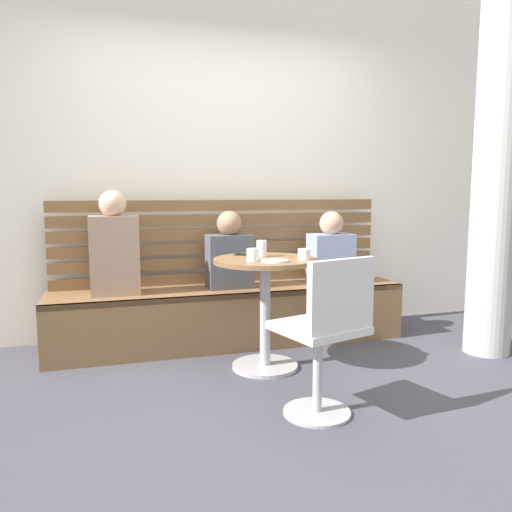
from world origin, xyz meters
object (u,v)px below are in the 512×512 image
(person_adult, at_px, (114,248))
(cup_water_clear, at_px, (262,248))
(cup_glass_short, at_px, (253,255))
(plate_small, at_px, (275,261))
(person_child_left, at_px, (230,254))
(booth_bench, at_px, (230,315))
(cafe_table, at_px, (265,292))
(white_chair, at_px, (326,331))
(cup_ceramic_white, at_px, (304,254))
(phone_on_table, at_px, (245,254))
(person_child_middle, at_px, (331,252))

(person_adult, height_order, cup_water_clear, person_adult)
(cup_glass_short, distance_m, plate_small, 0.14)
(plate_small, bearing_deg, person_child_left, 97.27)
(booth_bench, bearing_deg, cafe_table, -81.37)
(white_chair, bearing_deg, cup_ceramic_white, 77.45)
(person_adult, xyz_separation_m, phone_on_table, (0.86, -0.40, -0.03))
(white_chair, bearing_deg, booth_bench, 96.42)
(person_adult, xyz_separation_m, plate_small, (0.95, -0.77, -0.03))
(cup_glass_short, bearing_deg, person_adult, 139.71)
(cafe_table, bearing_deg, booth_bench, 98.63)
(cafe_table, distance_m, cup_glass_short, 0.30)
(cafe_table, bearing_deg, cup_glass_short, -139.18)
(booth_bench, bearing_deg, cup_water_clear, -79.44)
(person_child_left, relative_size, cup_water_clear, 5.34)
(person_child_left, height_order, cup_glass_short, person_child_left)
(cup_glass_short, bearing_deg, person_child_left, 88.17)
(cup_ceramic_white, bearing_deg, cup_glass_short, 174.56)
(booth_bench, relative_size, plate_small, 15.88)
(booth_bench, relative_size, person_child_middle, 4.68)
(cup_water_clear, xyz_separation_m, cup_ceramic_white, (0.22, -0.22, -0.02))
(cup_ceramic_white, distance_m, cup_glass_short, 0.33)
(cafe_table, bearing_deg, person_child_left, 98.27)
(cafe_table, relative_size, cup_glass_short, 9.25)
(white_chair, height_order, person_child_middle, person_child_middle)
(cup_water_clear, bearing_deg, person_child_left, 100.08)
(person_child_middle, relative_size, cup_water_clear, 5.24)
(booth_bench, height_order, plate_small, plate_small)
(plate_small, bearing_deg, white_chair, -84.89)
(person_child_middle, height_order, cup_ceramic_white, person_child_middle)
(person_adult, relative_size, person_child_left, 1.27)
(person_child_middle, distance_m, plate_small, 1.03)
(person_child_left, bearing_deg, booth_bench, -94.34)
(phone_on_table, bearing_deg, cup_glass_short, -158.63)
(person_adult, xyz_separation_m, cup_water_clear, (0.94, -0.51, 0.02))
(booth_bench, xyz_separation_m, plate_small, (0.10, -0.76, 0.52))
(cup_ceramic_white, relative_size, plate_small, 0.47)
(booth_bench, distance_m, plate_small, 0.93)
(white_chair, relative_size, cup_water_clear, 7.73)
(booth_bench, bearing_deg, person_child_left, 85.66)
(booth_bench, relative_size, phone_on_table, 19.29)
(cup_ceramic_white, xyz_separation_m, phone_on_table, (-0.30, 0.33, -0.03))
(cafe_table, xyz_separation_m, cup_glass_short, (-0.11, -0.10, 0.26))
(plate_small, bearing_deg, booth_bench, 97.53)
(person_adult, bearing_deg, plate_small, -38.94)
(person_adult, bearing_deg, phone_on_table, -24.94)
(cafe_table, xyz_separation_m, cup_ceramic_white, (0.22, -0.13, 0.26))
(cup_glass_short, bearing_deg, cafe_table, 40.82)
(booth_bench, height_order, cup_water_clear, cup_water_clear)
(person_child_middle, height_order, cup_water_clear, person_child_middle)
(phone_on_table, bearing_deg, white_chair, -144.04)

